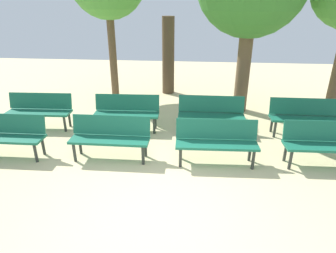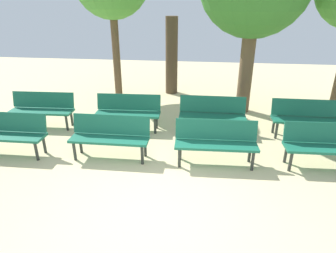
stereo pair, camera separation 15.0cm
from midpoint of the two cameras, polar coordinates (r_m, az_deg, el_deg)
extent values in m
plane|color=beige|center=(4.74, -3.37, -16.02)|extent=(24.00, 24.00, 0.00)
cube|color=#19664C|center=(6.85, -29.99, -1.99)|extent=(1.61, 0.47, 0.05)
cube|color=#19664C|center=(6.91, -29.53, 0.55)|extent=(1.60, 0.15, 0.40)
cylinder|color=#2D332D|center=(6.45, -25.18, -4.73)|extent=(0.06, 0.06, 0.40)
cylinder|color=#2D332D|center=(6.70, -23.91, -3.46)|extent=(0.06, 0.06, 0.40)
cube|color=#19664C|center=(5.98, -12.10, -2.63)|extent=(1.60, 0.45, 0.05)
cube|color=#19664C|center=(6.06, -11.77, 0.29)|extent=(1.60, 0.13, 0.40)
cylinder|color=#2D332D|center=(6.19, -18.57, -4.84)|extent=(0.06, 0.06, 0.40)
cylinder|color=#2D332D|center=(5.79, -5.67, -5.66)|extent=(0.06, 0.06, 0.40)
cylinder|color=#2D332D|center=(6.45, -17.51, -3.50)|extent=(0.06, 0.06, 0.40)
cylinder|color=#2D332D|center=(6.07, -5.14, -4.19)|extent=(0.06, 0.06, 0.40)
cube|color=#19664C|center=(5.74, 8.78, -3.52)|extent=(1.62, 0.50, 0.05)
cube|color=#19664C|center=(5.82, 8.76, -0.48)|extent=(1.60, 0.18, 0.40)
cylinder|color=#2D332D|center=(5.68, 1.69, -6.16)|extent=(0.06, 0.06, 0.40)
cylinder|color=#2D332D|center=(5.82, 15.68, -6.32)|extent=(0.06, 0.06, 0.40)
cylinder|color=#2D332D|center=(5.96, 1.78, -4.63)|extent=(0.06, 0.06, 0.40)
cylinder|color=#2D332D|center=(6.10, 15.10, -4.83)|extent=(0.06, 0.06, 0.40)
cube|color=#19664C|center=(6.34, 28.15, -3.51)|extent=(1.61, 0.49, 0.05)
cube|color=#19664C|center=(6.41, 27.89, -0.75)|extent=(1.60, 0.18, 0.40)
cylinder|color=#2D332D|center=(6.05, 22.26, -6.11)|extent=(0.06, 0.06, 0.40)
cylinder|color=#2D332D|center=(6.32, 21.42, -4.68)|extent=(0.06, 0.06, 0.40)
cube|color=#19664C|center=(8.00, -24.57, 2.51)|extent=(1.62, 0.51, 0.05)
cube|color=#19664C|center=(8.10, -24.25, 4.64)|extent=(1.60, 0.19, 0.40)
cylinder|color=#2D332D|center=(8.30, -29.07, 0.64)|extent=(0.06, 0.06, 0.40)
cylinder|color=#2D332D|center=(7.65, -20.14, 0.47)|extent=(0.06, 0.06, 0.40)
cylinder|color=#2D332D|center=(8.55, -28.02, 1.48)|extent=(0.06, 0.06, 0.40)
cylinder|color=#2D332D|center=(7.92, -19.29, 1.38)|extent=(0.06, 0.06, 0.40)
cube|color=#19664C|center=(7.25, -8.76, 2.38)|extent=(1.62, 0.50, 0.05)
cube|color=#19664C|center=(7.35, -8.58, 4.72)|extent=(1.60, 0.19, 0.40)
cylinder|color=#2D332D|center=(7.37, -14.24, 0.34)|extent=(0.06, 0.06, 0.40)
cylinder|color=#2D332D|center=(7.08, -3.35, 0.11)|extent=(0.06, 0.06, 0.40)
cylinder|color=#2D332D|center=(7.65, -13.57, 1.29)|extent=(0.06, 0.06, 0.40)
cylinder|color=#2D332D|center=(7.37, -3.08, 1.10)|extent=(0.06, 0.06, 0.40)
cube|color=#19664C|center=(7.13, 7.86, 2.07)|extent=(1.60, 0.45, 0.05)
cube|color=#19664C|center=(7.23, 7.91, 4.45)|extent=(1.60, 0.13, 0.40)
cylinder|color=#2D332D|center=(7.07, 2.13, 0.08)|extent=(0.06, 0.06, 0.40)
cylinder|color=#2D332D|center=(7.14, 13.42, -0.32)|extent=(0.06, 0.06, 0.40)
cylinder|color=#2D332D|center=(7.36, 2.27, 1.07)|extent=(0.06, 0.06, 0.40)
cylinder|color=#2D332D|center=(7.43, 13.11, 0.68)|extent=(0.06, 0.06, 0.40)
cube|color=#19664C|center=(7.58, 24.77, 1.35)|extent=(1.60, 0.45, 0.05)
cube|color=#19664C|center=(7.68, 24.62, 3.61)|extent=(1.60, 0.13, 0.40)
cylinder|color=#2D332D|center=(7.31, 19.69, -0.54)|extent=(0.06, 0.06, 0.40)
cylinder|color=#2D332D|center=(7.79, 29.68, -0.87)|extent=(0.06, 0.06, 0.40)
cylinder|color=#2D332D|center=(7.59, 19.15, 0.44)|extent=(0.06, 0.06, 0.40)
cylinder|color=#2D332D|center=(8.06, 28.83, 0.07)|extent=(0.06, 0.06, 0.40)
cylinder|color=#4C3A28|center=(10.09, -0.39, 13.64)|extent=(0.41, 0.41, 2.55)
cylinder|color=brown|center=(8.57, 14.11, 11.45)|extent=(0.38, 0.38, 2.63)
cylinder|color=brown|center=(9.97, -11.26, 14.10)|extent=(0.24, 0.24, 2.90)
camera|label=1|loc=(0.08, -90.70, -0.31)|focal=31.04mm
camera|label=2|loc=(0.08, 89.30, 0.31)|focal=31.04mm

